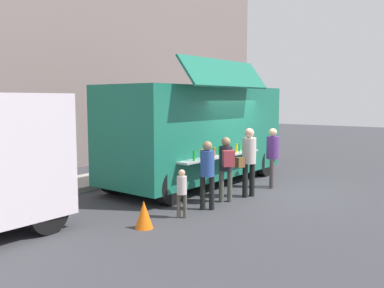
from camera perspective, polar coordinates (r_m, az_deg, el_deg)
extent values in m
plane|color=#38383D|center=(11.63, 9.37, -6.47)|extent=(60.00, 60.00, 0.00)
cube|color=#9E998E|center=(11.62, -21.88, -6.48)|extent=(28.00, 1.60, 0.15)
cube|color=#1A6C54|center=(12.29, 0.65, 1.83)|extent=(6.28, 2.55, 2.60)
cube|color=#1A6C54|center=(10.94, 4.74, 9.72)|extent=(3.43, 0.74, 0.76)
cube|color=black|center=(11.12, 3.22, 2.97)|extent=(3.24, 0.23, 1.17)
cube|color=#B7B7BC|center=(11.09, 4.11, -1.65)|extent=(3.42, 0.48, 0.05)
cylinder|color=green|center=(9.99, 0.28, -1.63)|extent=(0.06, 0.06, 0.25)
cylinder|color=orange|center=(10.29, 1.31, -1.41)|extent=(0.07, 0.07, 0.25)
cylinder|color=green|center=(10.54, 2.35, -1.26)|extent=(0.06, 0.06, 0.24)
cylinder|color=orange|center=(10.83, 3.09, -1.10)|extent=(0.07, 0.07, 0.22)
cylinder|color=green|center=(11.09, 3.83, -0.87)|extent=(0.07, 0.07, 0.25)
cylinder|color=black|center=(11.33, 5.03, -0.70)|extent=(0.07, 0.07, 0.26)
cylinder|color=yellow|center=(11.58, 6.14, -0.57)|extent=(0.06, 0.06, 0.26)
cylinder|color=green|center=(11.89, 6.59, -0.55)|extent=(0.06, 0.06, 0.20)
cylinder|color=black|center=(12.13, 7.72, -0.38)|extent=(0.07, 0.07, 0.22)
cube|color=black|center=(14.80, 7.82, 4.33)|extent=(0.16, 1.96, 1.14)
cylinder|color=black|center=(14.93, 3.14, -1.83)|extent=(0.90, 0.28, 0.90)
cylinder|color=black|center=(13.90, 9.97, -2.52)|extent=(0.90, 0.28, 0.90)
cylinder|color=black|center=(11.37, -10.79, -4.48)|extent=(0.90, 0.28, 0.90)
cylinder|color=black|center=(9.98, -3.10, -5.87)|extent=(0.90, 0.28, 0.90)
cube|color=black|center=(9.32, -20.42, 1.44)|extent=(0.17, 1.97, 0.94)
cylinder|color=black|center=(8.35, -19.41, -8.83)|extent=(0.84, 0.26, 0.84)
cone|color=orange|center=(8.29, -6.66, -9.67)|extent=(0.36, 0.36, 0.55)
cylinder|color=#2D6639|center=(17.24, 2.60, -0.53)|extent=(0.60, 0.60, 1.03)
cylinder|color=black|center=(10.80, 7.35, -5.03)|extent=(0.14, 0.14, 0.88)
cylinder|color=black|center=(10.95, 8.29, -4.89)|extent=(0.14, 0.14, 0.88)
cylinder|color=beige|center=(10.75, 7.88, -0.91)|extent=(0.37, 0.37, 0.67)
sphere|color=#DCA689|center=(10.71, 7.92, 1.52)|extent=(0.25, 0.25, 0.25)
cube|color=brown|center=(10.61, 6.67, -2.54)|extent=(0.26, 0.22, 0.26)
cylinder|color=#4A4A41|center=(10.26, 4.08, -5.85)|extent=(0.13, 0.13, 0.79)
cylinder|color=#4A4A41|center=(10.31, 5.23, -5.80)|extent=(0.13, 0.13, 0.79)
cylinder|color=#21222A|center=(10.16, 4.69, -1.99)|extent=(0.33, 0.33, 0.60)
sphere|color=#9F7552|center=(10.11, 4.71, 0.32)|extent=(0.22, 0.22, 0.22)
cube|color=#B53943|center=(9.92, 5.07, -2.02)|extent=(0.32, 0.31, 0.39)
cylinder|color=black|center=(9.55, 1.48, -6.79)|extent=(0.12, 0.12, 0.78)
cylinder|color=black|center=(9.55, 2.75, -6.78)|extent=(0.12, 0.12, 0.78)
cylinder|color=#2B4B93|center=(9.42, 2.13, -2.71)|extent=(0.32, 0.32, 0.59)
sphere|color=#987552|center=(9.36, 2.14, -0.26)|extent=(0.22, 0.22, 0.22)
cylinder|color=#4E4344|center=(12.00, 10.98, -4.06)|extent=(0.13, 0.13, 0.84)
cylinder|color=#4E4344|center=(12.22, 11.03, -3.87)|extent=(0.13, 0.13, 0.84)
cylinder|color=#552C76|center=(12.01, 11.08, -0.49)|extent=(0.35, 0.35, 0.64)
sphere|color=#D8AF81|center=(11.96, 11.12, 1.58)|extent=(0.24, 0.24, 0.24)
cylinder|color=#4E4B3F|center=(8.95, -1.86, -8.55)|extent=(0.08, 0.08, 0.52)
cylinder|color=#4E4B3F|center=(8.93, -0.97, -8.57)|extent=(0.08, 0.08, 0.52)
cylinder|color=beige|center=(8.84, -1.42, -5.71)|extent=(0.21, 0.21, 0.39)
sphere|color=tan|center=(8.78, -1.43, -4.00)|extent=(0.14, 0.14, 0.14)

